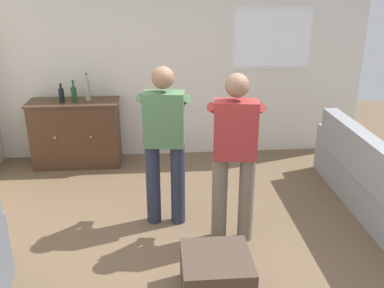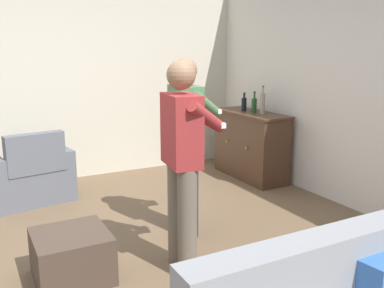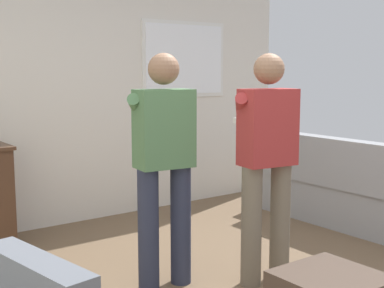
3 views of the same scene
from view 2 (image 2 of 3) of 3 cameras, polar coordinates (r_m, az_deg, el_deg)
ground at (r=3.83m, az=-8.10°, el=-14.90°), size 10.40×10.40×0.00m
wall_back_with_window at (r=4.95m, az=22.03°, el=7.61°), size 5.20×0.15×2.80m
wall_side_left at (r=5.99m, az=-17.43°, el=8.60°), size 0.12×5.20×2.80m
armchair at (r=5.34m, az=-20.62°, el=-4.22°), size 0.77×0.97×0.85m
sideboard_cabinet at (r=5.96m, az=7.80°, el=-0.11°), size 1.21×0.49×0.92m
bottle_wine_green at (r=5.95m, az=6.95°, el=5.35°), size 0.07×0.07×0.26m
bottle_liquor_amber at (r=5.86m, az=8.29°, el=5.21°), size 0.07×0.07×0.28m
bottle_spirits_clear at (r=5.71m, az=9.40°, el=5.41°), size 0.07×0.07×0.37m
ottoman at (r=3.55m, az=-15.73°, el=-14.18°), size 0.56×0.56×0.38m
person_standing_left at (r=4.03m, az=-0.72°, el=0.82°), size 0.55×0.50×1.68m
person_standing_right at (r=3.30m, az=-1.21°, el=-1.84°), size 0.55×0.50×1.68m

